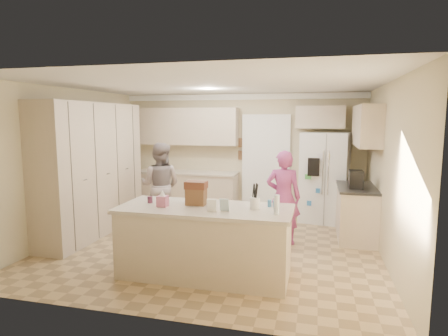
% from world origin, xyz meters
% --- Properties ---
extents(floor, '(5.20, 4.60, 0.02)m').
position_xyz_m(floor, '(0.00, 0.00, -0.01)').
color(floor, tan).
rests_on(floor, ground).
extents(ceiling, '(5.20, 4.60, 0.02)m').
position_xyz_m(ceiling, '(0.00, 0.00, 2.61)').
color(ceiling, white).
rests_on(ceiling, wall_back).
extents(wall_back, '(5.20, 0.02, 2.60)m').
position_xyz_m(wall_back, '(0.00, 2.31, 1.30)').
color(wall_back, beige).
rests_on(wall_back, ground).
extents(wall_front, '(5.20, 0.02, 2.60)m').
position_xyz_m(wall_front, '(0.00, -2.31, 1.30)').
color(wall_front, beige).
rests_on(wall_front, ground).
extents(wall_left, '(0.02, 4.60, 2.60)m').
position_xyz_m(wall_left, '(-2.61, 0.00, 1.30)').
color(wall_left, beige).
rests_on(wall_left, ground).
extents(wall_right, '(0.02, 4.60, 2.60)m').
position_xyz_m(wall_right, '(2.61, 0.00, 1.30)').
color(wall_right, beige).
rests_on(wall_right, ground).
extents(crown_back, '(5.20, 0.08, 0.12)m').
position_xyz_m(crown_back, '(0.00, 2.26, 2.53)').
color(crown_back, white).
rests_on(crown_back, wall_back).
extents(pantry_bank, '(0.60, 2.60, 2.35)m').
position_xyz_m(pantry_bank, '(-2.30, 0.20, 1.18)').
color(pantry_bank, '#C8B39A').
rests_on(pantry_bank, floor).
extents(back_base_cab, '(2.20, 0.60, 0.88)m').
position_xyz_m(back_base_cab, '(-1.15, 2.00, 0.44)').
color(back_base_cab, '#C8B39A').
rests_on(back_base_cab, floor).
extents(back_countertop, '(2.24, 0.63, 0.04)m').
position_xyz_m(back_countertop, '(-1.15, 1.99, 0.90)').
color(back_countertop, beige).
rests_on(back_countertop, back_base_cab).
extents(back_upper_cab, '(2.20, 0.35, 0.80)m').
position_xyz_m(back_upper_cab, '(-1.15, 2.12, 1.90)').
color(back_upper_cab, '#C8B39A').
rests_on(back_upper_cab, wall_back).
extents(doorway_opening, '(0.90, 0.06, 2.10)m').
position_xyz_m(doorway_opening, '(0.55, 2.28, 1.05)').
color(doorway_opening, black).
rests_on(doorway_opening, floor).
extents(doorway_casing, '(1.02, 0.03, 2.22)m').
position_xyz_m(doorway_casing, '(0.55, 2.24, 1.05)').
color(doorway_casing, white).
rests_on(doorway_casing, floor).
extents(wall_frame_upper, '(0.15, 0.02, 0.20)m').
position_xyz_m(wall_frame_upper, '(0.02, 2.27, 1.55)').
color(wall_frame_upper, brown).
rests_on(wall_frame_upper, wall_back).
extents(wall_frame_lower, '(0.15, 0.02, 0.20)m').
position_xyz_m(wall_frame_lower, '(0.02, 2.27, 1.28)').
color(wall_frame_lower, brown).
rests_on(wall_frame_lower, wall_back).
extents(refrigerator, '(1.01, 0.85, 1.80)m').
position_xyz_m(refrigerator, '(1.78, 1.99, 0.90)').
color(refrigerator, white).
rests_on(refrigerator, floor).
extents(fridge_seam, '(0.02, 0.02, 1.78)m').
position_xyz_m(fridge_seam, '(1.78, 1.63, 0.90)').
color(fridge_seam, gray).
rests_on(fridge_seam, refrigerator).
extents(fridge_dispenser, '(0.22, 0.03, 0.35)m').
position_xyz_m(fridge_dispenser, '(1.56, 1.62, 1.15)').
color(fridge_dispenser, black).
rests_on(fridge_dispenser, refrigerator).
extents(fridge_handle_l, '(0.02, 0.02, 0.85)m').
position_xyz_m(fridge_handle_l, '(1.73, 1.62, 1.05)').
color(fridge_handle_l, silver).
rests_on(fridge_handle_l, refrigerator).
extents(fridge_handle_r, '(0.02, 0.02, 0.85)m').
position_xyz_m(fridge_handle_r, '(1.83, 1.62, 1.05)').
color(fridge_handle_r, silver).
rests_on(fridge_handle_r, refrigerator).
extents(over_fridge_cab, '(0.95, 0.35, 0.45)m').
position_xyz_m(over_fridge_cab, '(1.65, 2.12, 2.10)').
color(over_fridge_cab, '#C8B39A').
rests_on(over_fridge_cab, wall_back).
extents(right_base_cab, '(0.60, 1.20, 0.88)m').
position_xyz_m(right_base_cab, '(2.30, 1.00, 0.44)').
color(right_base_cab, '#C8B39A').
rests_on(right_base_cab, floor).
extents(right_countertop, '(0.63, 1.24, 0.04)m').
position_xyz_m(right_countertop, '(2.29, 1.00, 0.90)').
color(right_countertop, '#2D2B28').
rests_on(right_countertop, right_base_cab).
extents(right_upper_cab, '(0.35, 1.50, 0.70)m').
position_xyz_m(right_upper_cab, '(2.43, 1.20, 1.95)').
color(right_upper_cab, '#C8B39A').
rests_on(right_upper_cab, wall_right).
extents(coffee_maker, '(0.22, 0.28, 0.30)m').
position_xyz_m(coffee_maker, '(2.25, 0.80, 1.07)').
color(coffee_maker, black).
rests_on(coffee_maker, right_countertop).
extents(island_base, '(2.20, 0.90, 0.88)m').
position_xyz_m(island_base, '(0.20, -1.10, 0.44)').
color(island_base, '#C8B39A').
rests_on(island_base, floor).
extents(island_top, '(2.28, 0.96, 0.05)m').
position_xyz_m(island_top, '(0.20, -1.10, 0.90)').
color(island_top, beige).
rests_on(island_top, island_base).
extents(utensil_crock, '(0.13, 0.13, 0.15)m').
position_xyz_m(utensil_crock, '(0.85, -1.05, 1.00)').
color(utensil_crock, white).
rests_on(utensil_crock, island_top).
extents(tissue_box, '(0.13, 0.13, 0.14)m').
position_xyz_m(tissue_box, '(-0.35, -1.20, 1.00)').
color(tissue_box, '#C7668D').
rests_on(tissue_box, island_top).
extents(tissue_plume, '(0.08, 0.08, 0.08)m').
position_xyz_m(tissue_plume, '(-0.35, -1.20, 1.10)').
color(tissue_plume, white).
rests_on(tissue_plume, tissue_box).
extents(dollhouse_body, '(0.26, 0.18, 0.22)m').
position_xyz_m(dollhouse_body, '(0.05, -1.00, 1.04)').
color(dollhouse_body, brown).
rests_on(dollhouse_body, island_top).
extents(dollhouse_roof, '(0.28, 0.20, 0.10)m').
position_xyz_m(dollhouse_roof, '(0.05, -1.00, 1.20)').
color(dollhouse_roof, '#592D1E').
rests_on(dollhouse_roof, dollhouse_body).
extents(jam_jar, '(0.07, 0.07, 0.09)m').
position_xyz_m(jam_jar, '(-0.60, -1.05, 0.97)').
color(jam_jar, '#59263F').
rests_on(jam_jar, island_top).
extents(greeting_card_a, '(0.12, 0.06, 0.16)m').
position_xyz_m(greeting_card_a, '(0.35, -1.30, 1.01)').
color(greeting_card_a, white).
rests_on(greeting_card_a, island_top).
extents(greeting_card_b, '(0.12, 0.05, 0.16)m').
position_xyz_m(greeting_card_b, '(0.50, -1.25, 1.01)').
color(greeting_card_b, silver).
rests_on(greeting_card_b, island_top).
extents(water_bottle, '(0.07, 0.07, 0.24)m').
position_xyz_m(water_bottle, '(1.15, -1.25, 1.04)').
color(water_bottle, silver).
rests_on(water_bottle, island_top).
extents(shaker_salt, '(0.05, 0.05, 0.09)m').
position_xyz_m(shaker_salt, '(1.02, -0.88, 0.97)').
color(shaker_salt, teal).
rests_on(shaker_salt, island_top).
extents(shaker_pepper, '(0.05, 0.05, 0.09)m').
position_xyz_m(shaker_pepper, '(1.09, -0.88, 0.97)').
color(shaker_pepper, teal).
rests_on(shaker_pepper, island_top).
extents(teen_boy, '(0.82, 0.65, 1.63)m').
position_xyz_m(teen_boy, '(-1.25, 0.78, 0.81)').
color(teen_boy, '#9A9592').
rests_on(teen_boy, floor).
extents(teen_girl, '(0.57, 0.38, 1.56)m').
position_xyz_m(teen_girl, '(1.09, 0.44, 0.78)').
color(teen_girl, '#B54595').
rests_on(teen_girl, floor).
extents(fridge_magnets, '(0.76, 0.02, 1.44)m').
position_xyz_m(fridge_magnets, '(1.78, 1.62, 0.90)').
color(fridge_magnets, tan).
rests_on(fridge_magnets, refrigerator).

